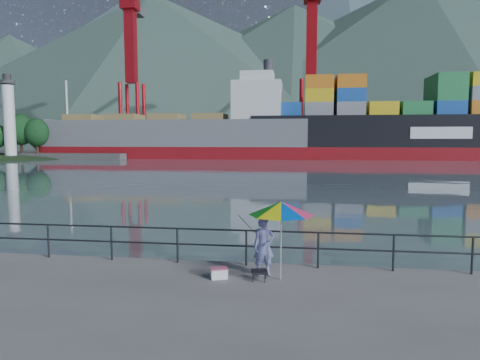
% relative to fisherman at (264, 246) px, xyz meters
% --- Properties ---
extents(harbor_water, '(500.00, 280.00, 0.00)m').
position_rel_fisherman_xyz_m(harbor_water, '(-1.56, 129.10, -0.77)').
color(harbor_water, slate).
rests_on(harbor_water, ground).
extents(far_dock, '(200.00, 40.00, 0.40)m').
position_rel_fisherman_xyz_m(far_dock, '(8.44, 92.10, -0.77)').
color(far_dock, '#514F4C').
rests_on(far_dock, ground).
extents(guardrail, '(22.00, 0.06, 1.03)m').
position_rel_fisherman_xyz_m(guardrail, '(-1.56, 0.80, -0.25)').
color(guardrail, '#2D3033').
rests_on(guardrail, ground).
extents(mountains, '(600.00, 332.80, 80.00)m').
position_rel_fisherman_xyz_m(mountains, '(37.26, 206.85, 34.78)').
color(mountains, '#385147').
rests_on(mountains, ground).
extents(port_cranes, '(116.00, 28.00, 38.40)m').
position_rel_fisherman_xyz_m(port_cranes, '(29.44, 83.10, 15.23)').
color(port_cranes, red).
rests_on(port_cranes, ground).
extents(container_stacks, '(58.00, 8.40, 7.80)m').
position_rel_fisherman_xyz_m(container_stacks, '(31.26, 93.17, 2.43)').
color(container_stacks, red).
rests_on(container_stacks, ground).
extents(fisherman, '(0.64, 0.51, 1.54)m').
position_rel_fisherman_xyz_m(fisherman, '(0.00, 0.00, 0.00)').
color(fisherman, navy).
rests_on(fisherman, ground).
extents(beach_umbrella, '(1.70, 1.70, 2.01)m').
position_rel_fisherman_xyz_m(beach_umbrella, '(0.46, -0.31, 1.07)').
color(beach_umbrella, white).
rests_on(beach_umbrella, ground).
extents(folding_stool, '(0.46, 0.46, 0.25)m').
position_rel_fisherman_xyz_m(folding_stool, '(-0.08, -0.43, -0.64)').
color(folding_stool, black).
rests_on(folding_stool, ground).
extents(cooler_bag, '(0.49, 0.41, 0.24)m').
position_rel_fisherman_xyz_m(cooler_bag, '(-1.12, -0.41, -0.65)').
color(cooler_bag, silver).
rests_on(cooler_bag, ground).
extents(fishing_rod, '(0.68, 1.51, 1.16)m').
position_rel_fisherman_xyz_m(fishing_rod, '(-0.42, 1.29, -0.77)').
color(fishing_rod, black).
rests_on(fishing_rod, ground).
extents(bulk_carrier, '(51.55, 8.92, 14.50)m').
position_rel_fisherman_xyz_m(bulk_carrier, '(-21.27, 69.84, 3.35)').
color(bulk_carrier, maroon).
rests_on(bulk_carrier, ground).
extents(container_ship, '(64.94, 10.82, 18.10)m').
position_rel_fisherman_xyz_m(container_ship, '(26.57, 71.26, 5.02)').
color(container_ship, maroon).
rests_on(container_ship, ground).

